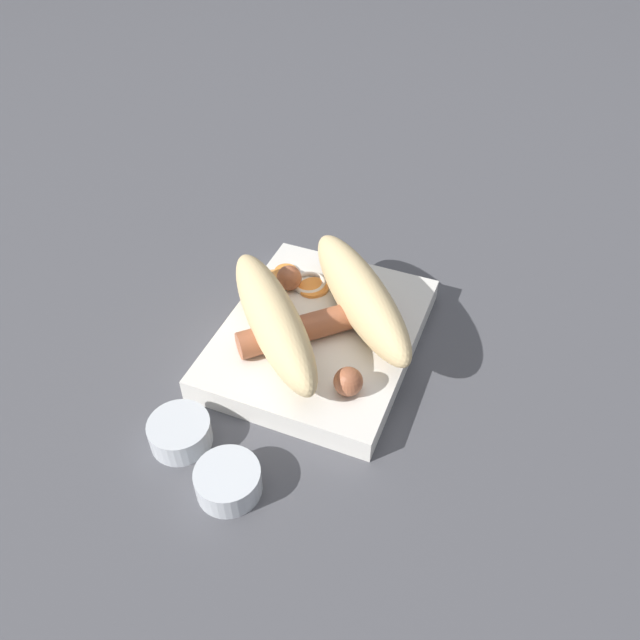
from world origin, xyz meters
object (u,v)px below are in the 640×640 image
Objects in this scene: food_tray at (320,336)px; bread_roll at (318,307)px; condiment_cup_near at (180,433)px; condiment_cup_far at (228,482)px; sausage at (316,325)px.

bread_roll is (-0.00, 0.00, 0.04)m from food_tray.
food_tray and condiment_cup_near have the same top height.
condiment_cup_near and condiment_cup_far have the same top height.
bread_roll reaches higher than sausage.
food_tray is 4.20× the size of condiment_cup_far.
sausage is 0.16m from condiment_cup_near.
bread_roll is 4.31× the size of condiment_cup_near.
condiment_cup_far is at bearing 177.84° from food_tray.
food_tray is 0.17m from condiment_cup_near.
bread_roll is 1.70× the size of sausage.
food_tray is 1.66× the size of sausage.
condiment_cup_near is at bearing 154.37° from sausage.
food_tray is at bearing -23.80° from condiment_cup_near.
bread_roll is at bearing -24.05° from condiment_cup_near.
sausage reaches higher than condiment_cup_near.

